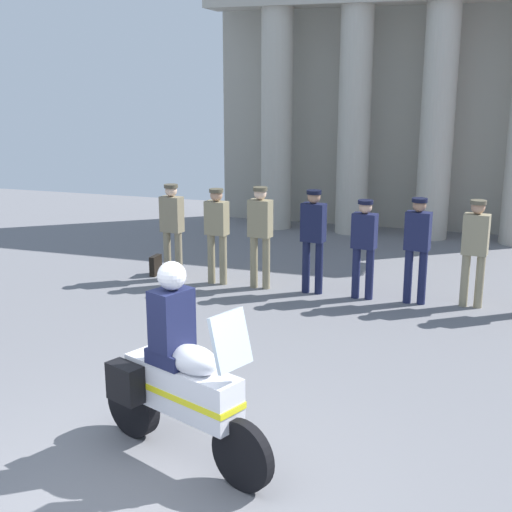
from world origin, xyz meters
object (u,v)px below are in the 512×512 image
officer_in_row_1 (217,228)px  officer_in_row_4 (364,241)px  officer_in_row_0 (172,224)px  officer_in_row_5 (417,242)px  motorcycle_with_rider (177,379)px  officer_in_row_2 (260,229)px  briefcase_on_ground (156,265)px  officer_in_row_6 (475,245)px  officer_in_row_3 (313,233)px

officer_in_row_1 → officer_in_row_4: 2.54m
officer_in_row_1 → officer_in_row_4: (2.54, -0.04, -0.03)m
officer_in_row_0 → officer_in_row_5: (4.22, -0.05, -0.00)m
motorcycle_with_rider → officer_in_row_1: bearing=130.1°
officer_in_row_5 → officer_in_row_2: bearing=7.4°
officer_in_row_0 → officer_in_row_1: 0.85m
officer_in_row_0 → officer_in_row_5: officer_in_row_0 is taller
officer_in_row_1 → officer_in_row_5: officer_in_row_5 is taller
officer_in_row_2 → briefcase_on_ground: 2.23m
officer_in_row_4 → officer_in_row_5: 0.83m
officer_in_row_5 → officer_in_row_6: size_ratio=1.00×
officer_in_row_0 → officer_in_row_6: bearing=-171.5°
officer_in_row_0 → briefcase_on_ground: size_ratio=4.73×
officer_in_row_6 → officer_in_row_5: bearing=14.8°
officer_in_row_0 → motorcycle_with_rider: 6.03m
officer_in_row_3 → briefcase_on_ground: size_ratio=4.80×
officer_in_row_3 → briefcase_on_ground: bearing=4.6°
officer_in_row_4 → officer_in_row_5: officer_in_row_5 is taller
officer_in_row_6 → motorcycle_with_rider: bearing=73.6°
officer_in_row_1 → officer_in_row_3: (1.70, -0.01, 0.03)m
motorcycle_with_rider → officer_in_row_4: bearing=103.8°
officer_in_row_2 → motorcycle_with_rider: 5.50m
officer_in_row_2 → officer_in_row_4: size_ratio=1.07×
officer_in_row_3 → briefcase_on_ground: (-2.97, 0.17, -0.84)m
officer_in_row_6 → briefcase_on_ground: officer_in_row_6 is taller
officer_in_row_1 → briefcase_on_ground: 1.51m
officer_in_row_5 → officer_in_row_3: bearing=7.1°
officer_in_row_5 → officer_in_row_6: 0.87m
officer_in_row_3 → officer_in_row_4: bearing=-174.3°
officer_in_row_3 → officer_in_row_5: bearing=-172.9°
officer_in_row_1 → officer_in_row_2: 0.79m
officer_in_row_0 → officer_in_row_2: (1.63, -0.03, 0.02)m
officer_in_row_4 → briefcase_on_ground: bearing=4.9°
officer_in_row_0 → officer_in_row_5: 4.22m
officer_in_row_2 → motorcycle_with_rider: bearing=108.0°
officer_in_row_1 → officer_in_row_6: (4.23, 0.07, 0.01)m
officer_in_row_5 → briefcase_on_ground: size_ratio=4.70×
officer_in_row_1 → motorcycle_with_rider: 5.70m
briefcase_on_ground → officer_in_row_6: bearing=-0.9°
officer_in_row_3 → motorcycle_with_rider: size_ratio=0.87×
officer_in_row_2 → officer_in_row_4: bearing=-173.1°
officer_in_row_3 → officer_in_row_6: 2.53m
officer_in_row_3 → officer_in_row_1: bearing=7.6°
officer_in_row_0 → officer_in_row_5: bearing=-172.8°
officer_in_row_5 → briefcase_on_ground: bearing=5.5°
officer_in_row_4 → officer_in_row_2: bearing=6.9°
officer_in_row_1 → officer_in_row_2: (0.78, -0.01, 0.04)m
officer_in_row_5 → briefcase_on_ground: 4.72m
officer_in_row_1 → officer_in_row_2: size_ratio=0.96×
officer_in_row_2 → motorcycle_with_rider: motorcycle_with_rider is taller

